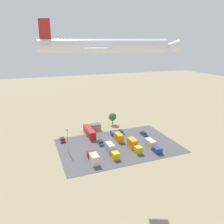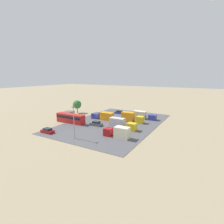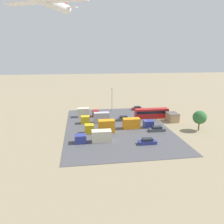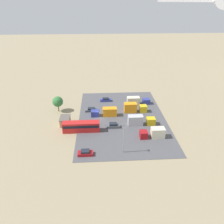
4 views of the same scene
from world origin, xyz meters
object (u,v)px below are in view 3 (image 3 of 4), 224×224
at_px(bus, 152,113).
at_px(parked_car_3, 157,129).
at_px(parked_truck_0, 102,127).
at_px(parked_truck_2, 97,118).
at_px(shed_building, 172,117).
at_px(parked_truck_4, 136,123).
at_px(parked_truck_1, 87,113).
at_px(parked_truck_3, 96,137).
at_px(parked_car_0, 137,108).
at_px(parked_car_2, 124,119).
at_px(parked_car_1, 147,142).

height_order(bus, parked_car_3, bus).
distance_m(parked_truck_0, parked_truck_2, 9.29).
distance_m(shed_building, parked_truck_4, 14.65).
height_order(parked_truck_1, parked_truck_3, parked_truck_1).
bearing_deg(parked_truck_1, parked_truck_0, 11.62).
height_order(parked_car_0, parked_truck_0, parked_truck_0).
distance_m(parked_car_0, parked_car_2, 15.98).
bearing_deg(parked_car_3, parked_truck_0, -94.90).
distance_m(parked_car_3, parked_truck_4, 6.43).
distance_m(parked_car_2, parked_truck_2, 9.11).
xyz_separation_m(shed_building, parked_car_2, (2.88, 15.86, -0.66)).
relative_size(parked_car_0, parked_car_2, 0.96).
bearing_deg(parked_truck_2, shed_building, -93.79).
relative_size(shed_building, parked_truck_3, 0.52).
bearing_deg(parked_car_1, parked_truck_1, 26.90).
relative_size(parked_truck_2, parked_truck_3, 1.00).
bearing_deg(parked_truck_3, parked_car_2, -31.68).
bearing_deg(parked_truck_0, parked_car_2, -38.69).
height_order(bus, parked_truck_0, parked_truck_0).
bearing_deg(parked_truck_4, parked_car_1, -1.93).
height_order(parked_car_3, parked_truck_0, parked_truck_0).
distance_m(parked_car_2, parked_truck_0, 13.50).
xyz_separation_m(parked_car_0, parked_truck_4, (-21.75, 6.19, 0.77)).
bearing_deg(parked_car_1, shed_building, -38.64).
distance_m(parked_car_3, parked_truck_2, 19.52).
xyz_separation_m(parked_car_3, parked_truck_2, (10.63, 16.35, 0.94)).
relative_size(parked_car_3, parked_truck_2, 0.51).
relative_size(shed_building, parked_truck_0, 0.57).
bearing_deg(parked_car_1, parked_car_2, 4.94).
relative_size(parked_truck_1, parked_truck_2, 0.83).
bearing_deg(bus, parked_truck_3, 132.17).
xyz_separation_m(parked_car_3, parked_truck_1, (18.31, 19.28, 0.85)).
distance_m(parked_truck_2, parked_truck_3, 16.07).
relative_size(parked_truck_0, parked_truck_4, 0.91).
xyz_separation_m(shed_building, parked_car_1, (-17.62, 14.09, -0.70)).
bearing_deg(parked_truck_0, parked_car_3, -94.90).
relative_size(parked_car_3, parked_truck_3, 0.51).
bearing_deg(parked_truck_0, parked_car_1, -134.45).
bearing_deg(parked_truck_4, parked_car_3, 54.34).
relative_size(parked_car_2, parked_truck_4, 0.47).
bearing_deg(parked_car_3, parked_car_0, 177.75).
height_order(shed_building, parked_car_0, shed_building).
bearing_deg(shed_building, parked_car_3, 136.63).
height_order(parked_car_3, parked_truck_2, parked_truck_2).
xyz_separation_m(shed_building, bus, (4.54, 5.65, 0.46)).
distance_m(parked_car_1, parked_truck_3, 12.85).
xyz_separation_m(parked_car_0, parked_truck_1, (-7.16, 20.28, 0.85)).
height_order(parked_car_1, parked_truck_4, parked_truck_4).
height_order(shed_building, parked_car_1, shed_building).
relative_size(parked_car_3, parked_truck_1, 0.61).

